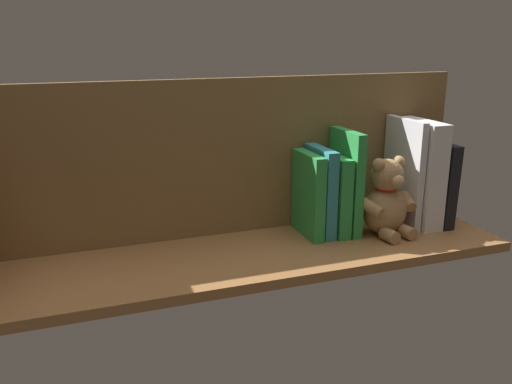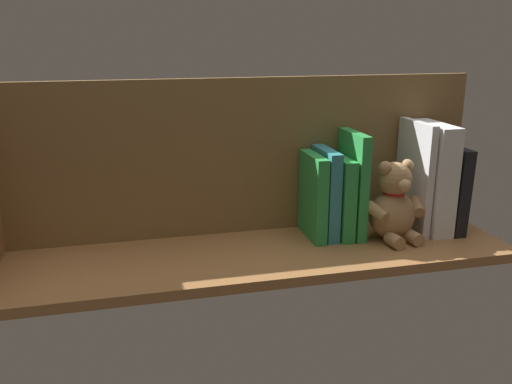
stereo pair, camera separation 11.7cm
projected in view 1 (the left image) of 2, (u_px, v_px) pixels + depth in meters
The scene contains 10 objects.
ground_plane at pixel (256, 255), 121.09cm from camera, with size 114.50×30.84×2.20cm, color #9E6B3D.
shelf_back_panel at pixel (237, 157), 127.43cm from camera, with size 114.50×1.50×36.86cm, color olive.
book_0 at pixel (433, 182), 137.09cm from camera, with size 2.99×16.44×20.79cm, color black.
dictionary_thick_white at pixel (418, 173), 134.88cm from camera, with size 5.33×16.16×26.13cm, color white.
book_1 at pixel (403, 172), 134.07cm from camera, with size 1.77×15.12×26.69cm, color silver.
teddy_bear at pixel (387, 201), 128.43cm from camera, with size 15.19×13.10×18.89cm.
book_2 at pixel (346, 181), 129.77cm from camera, with size 2.30×14.01×24.74cm, color green.
book_3 at pixel (333, 194), 129.70cm from camera, with size 3.05×13.71×19.07cm, color green.
book_4 at pixel (320, 191), 128.65cm from camera, with size 2.81×13.06×20.92cm, color teal.
book_5 at pixel (308, 195), 127.61cm from camera, with size 2.69×13.38×19.91cm, color green.
Camera 1 is at (37.87, 105.51, 46.81)cm, focal length 38.05 mm.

